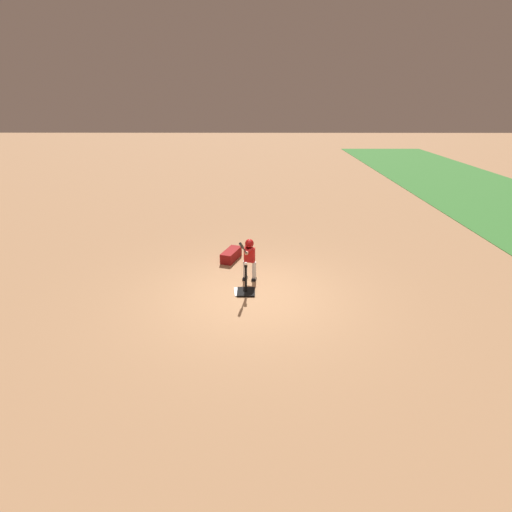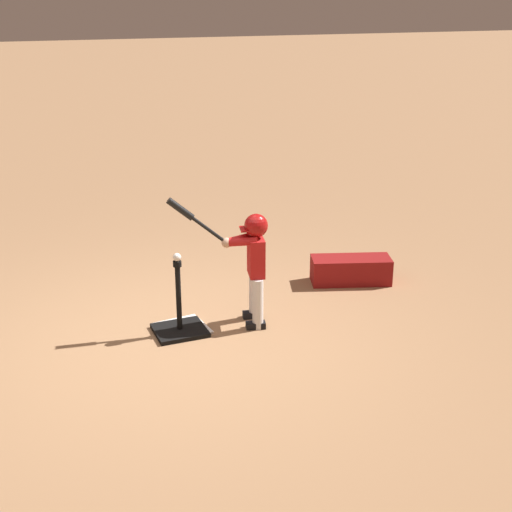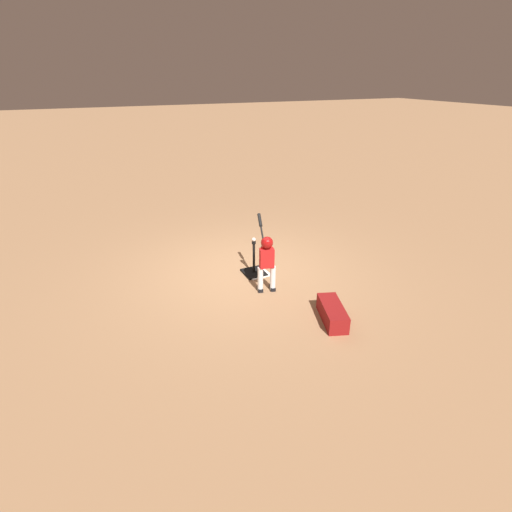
% 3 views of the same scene
% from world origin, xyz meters
% --- Properties ---
extents(ground_plane, '(90.00, 90.00, 0.00)m').
position_xyz_m(ground_plane, '(0.00, 0.00, 0.00)').
color(ground_plane, '#99704C').
extents(home_plate, '(0.48, 0.48, 0.02)m').
position_xyz_m(home_plate, '(-0.17, -0.20, 0.01)').
color(home_plate, white).
rests_on(home_plate, ground_plane).
extents(batting_tee, '(0.46, 0.41, 0.70)m').
position_xyz_m(batting_tee, '(-0.13, -0.15, 0.09)').
color(batting_tee, black).
rests_on(batting_tee, ground_plane).
extents(batter_child, '(0.89, 0.40, 1.25)m').
position_xyz_m(batter_child, '(-0.82, -0.09, 0.68)').
color(batter_child, silver).
rests_on(batter_child, ground_plane).
extents(baseball, '(0.07, 0.07, 0.07)m').
position_xyz_m(baseball, '(-0.13, -0.15, 0.74)').
color(baseball, white).
rests_on(baseball, batting_tee).
extents(equipment_bag, '(0.90, 0.57, 0.28)m').
position_xyz_m(equipment_bag, '(-2.18, -0.62, 0.14)').
color(equipment_bag, maroon).
rests_on(equipment_bag, ground_plane).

